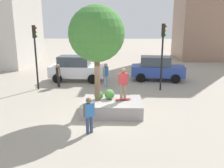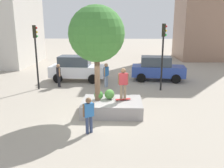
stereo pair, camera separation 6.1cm
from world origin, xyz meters
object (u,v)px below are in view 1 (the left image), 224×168
planter_ledge (112,107)px  traffic_light_median (35,46)px  pedestrian_crossing (89,113)px  passerby_with_bag (106,73)px  sedan_parked (157,68)px  bystander_watching (58,74)px  skateboarder (123,81)px  plaza_tree (97,34)px  skateboard (123,99)px  traffic_light_corner (163,46)px  police_car (76,68)px

planter_ledge → traffic_light_median: (-5.43, 4.48, 2.72)m
planter_ledge → pedestrian_crossing: 2.65m
passerby_with_bag → pedestrian_crossing: bearing=-92.1°
sedan_parked → bystander_watching: bearing=-162.7°
skateboarder → passerby_with_bag: 5.36m
plaza_tree → skateboarder: size_ratio=2.94×
sedan_parked → pedestrian_crossing: bearing=-113.8°
skateboard → sedan_parked: (2.89, 7.42, 0.27)m
skateboard → passerby_with_bag: passerby_with_bag is taller
plaza_tree → traffic_light_median: 6.50m
plaza_tree → pedestrian_crossing: plaza_tree is taller
plaza_tree → passerby_with_bag: size_ratio=2.73×
traffic_light_corner → traffic_light_median: 8.72m
traffic_light_corner → skateboarder: bearing=-121.7°
skateboarder → pedestrian_crossing: skateboarder is taller
passerby_with_bag → traffic_light_median: bearing=-171.0°
sedan_parked → traffic_light_median: size_ratio=0.98×
police_car → pedestrian_crossing: 9.83m
police_car → passerby_with_bag: (2.52, -1.90, -0.01)m
planter_ledge → sedan_parked: 8.28m
traffic_light_median → pedestrian_crossing: traffic_light_median is taller
skateboard → police_car: bearing=117.7°
skateboard → pedestrian_crossing: pedestrian_crossing is taller
police_car → passerby_with_bag: police_car is taller
police_car → pedestrian_crossing: police_car is taller
skateboard → bystander_watching: bystander_watching is taller
planter_ledge → skateboarder: skateboarder is taller
planter_ledge → bystander_watching: 6.60m
plaza_tree → police_car: plaza_tree is taller
skateboard → plaza_tree: bearing=179.7°
skateboarder → traffic_light_median: size_ratio=0.37×
plaza_tree → skateboard: bearing=-0.3°
traffic_light_corner → bystander_watching: 7.74m
skateboard → traffic_light_median: (-6.01, 4.41, 2.32)m
traffic_light_corner → pedestrian_crossing: bearing=-121.4°
pedestrian_crossing → passerby_with_bag: passerby_with_bag is taller
passerby_with_bag → planter_ledge: bearing=-83.3°
planter_ledge → traffic_light_corner: traffic_light_corner is taller
plaza_tree → police_car: bearing=108.5°
plaza_tree → bystander_watching: (-3.35, 5.05, -3.09)m
police_car → passerby_with_bag: 3.16m
police_car → traffic_light_corner: 7.27m
skateboarder → passerby_with_bag: skateboarder is taller
plaza_tree → skateboarder: plaza_tree is taller
plaza_tree → skateboarder: 2.74m
sedan_parked → pedestrian_crossing: size_ratio=2.74×
plaza_tree → passerby_with_bag: 6.01m
planter_ledge → police_car: (-3.13, 7.15, 0.69)m
plaza_tree → traffic_light_corner: size_ratio=1.05×
skateboard → skateboarder: (0.00, -0.00, 0.97)m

